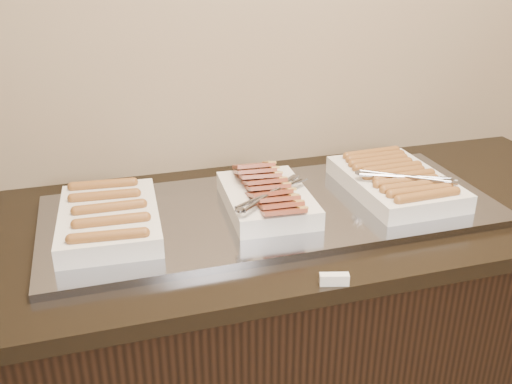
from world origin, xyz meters
TOP-DOWN VIEW (x-y plane):
  - counter at (0.00, 2.13)m, footprint 2.06×0.76m
  - warming_tray at (0.01, 2.13)m, footprint 1.20×0.50m
  - dish_left at (-0.41, 2.13)m, footprint 0.26×0.37m
  - dish_center at (-0.01, 2.13)m, footprint 0.25×0.34m
  - dish_right at (0.37, 2.13)m, footprint 0.27×0.38m
  - label_holder at (0.03, 1.77)m, footprint 0.07×0.03m

SIDE VIEW (x-z plane):
  - counter at x=0.00m, z-range 0.00..0.90m
  - warming_tray at x=0.01m, z-range 0.90..0.92m
  - label_holder at x=0.03m, z-range 0.90..0.93m
  - dish_left at x=-0.41m, z-range 0.91..0.98m
  - dish_right at x=0.37m, z-range 0.91..0.99m
  - dish_center at x=-0.01m, z-range 0.91..1.00m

